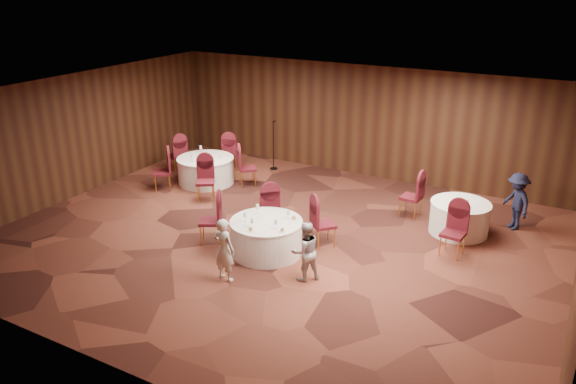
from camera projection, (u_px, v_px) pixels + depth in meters
The scene contains 15 objects.
ground at pixel (276, 239), 12.61m from camera, with size 12.00×12.00×0.00m, color black.
room_shell at pixel (275, 155), 11.90m from camera, with size 12.00×12.00×12.00m.
table_main at pixel (266, 237), 11.85m from camera, with size 1.54×1.54×0.74m.
table_left at pixel (206, 170), 15.85m from camera, with size 1.59×1.59×0.74m.
table_right at pixel (459, 218), 12.78m from camera, with size 1.34×1.34×0.74m.
chairs_main at pixel (267, 218), 12.48m from camera, with size 2.99×1.94×1.00m.
chairs_left at pixel (205, 166), 15.84m from camera, with size 3.16×3.05×1.00m.
chairs_right at pixel (431, 214), 12.67m from camera, with size 1.96×2.14×1.00m.
tabletop_main at pixel (269, 220), 11.52m from camera, with size 1.03×1.07×0.22m.
tabletop_left at pixel (205, 155), 15.69m from camera, with size 0.85×0.87×0.22m.
tabletop_right at pixel (467, 202), 12.27m from camera, with size 0.08×0.08×0.22m.
mic_stand at pixel (274, 155), 16.96m from camera, with size 0.24×0.24×1.49m.
woman_a at pixel (224, 250), 10.72m from camera, with size 0.47×0.31×1.29m, color silver.
woman_b at pixel (305, 251), 10.74m from camera, with size 0.59×0.46×1.21m, color #B8B7BD.
man_c at pixel (516, 201), 12.89m from camera, with size 0.88×0.50×1.36m, color black.
Camera 1 is at (5.72, -9.82, 5.59)m, focal length 35.00 mm.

